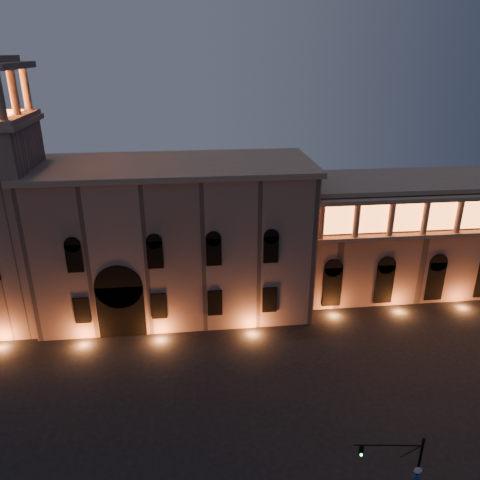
{
  "coord_description": "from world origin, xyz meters",
  "views": [
    {
      "loc": [
        -0.31,
        -28.3,
        28.95
      ],
      "look_at": [
        4.74,
        16.0,
        10.7
      ],
      "focal_mm": 35.0,
      "sensor_mm": 36.0,
      "label": 1
    }
  ],
  "objects": [
    {
      "name": "ground",
      "position": [
        0.0,
        0.0,
        0.0
      ],
      "size": [
        160.0,
        160.0,
        0.0
      ],
      "primitive_type": "plane",
      "color": "black",
      "rests_on": "ground"
    },
    {
      "name": "government_building",
      "position": [
        -2.08,
        21.93,
        8.77
      ],
      "size": [
        30.8,
        12.8,
        17.6
      ],
      "color": "#806054",
      "rests_on": "ground"
    },
    {
      "name": "colonnade_wing",
      "position": [
        32.0,
        23.92,
        7.33
      ],
      "size": [
        40.6,
        11.5,
        14.5
      ],
      "color": "#7B5C4F",
      "rests_on": "ground"
    },
    {
      "name": "traffic_light",
      "position": [
        12.97,
        -7.21,
        3.32
      ],
      "size": [
        4.58,
        0.87,
        6.32
      ],
      "rotation": [
        0.0,
        0.0,
        -0.13
      ],
      "color": "black",
      "rests_on": "ground"
    }
  ]
}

